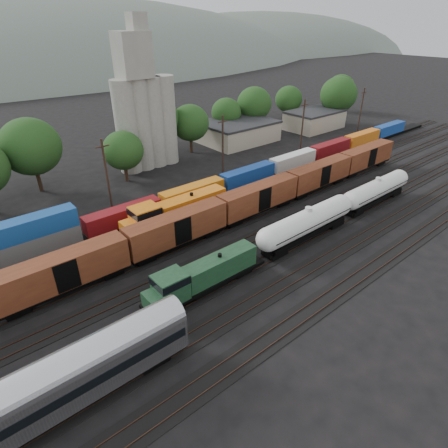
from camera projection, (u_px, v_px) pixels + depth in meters
ground at (256, 238)px, 54.55m from camera, size 600.00×600.00×0.00m
tracks at (256, 238)px, 54.52m from camera, size 180.00×33.20×0.20m
green_locomotive at (201, 277)px, 42.38m from camera, size 16.16×2.85×4.28m
tank_car_a at (307, 222)px, 52.60m from camera, size 18.90×3.38×4.95m
tank_car_b at (376, 190)px, 62.82m from camera, size 17.71×3.17×4.64m
passenger_coach at (31, 398)px, 27.66m from camera, size 25.99×3.21×5.90m
orange_locomotive at (174, 212)px, 55.82m from camera, size 19.19×3.20×4.80m
boxcar_string at (125, 248)px, 46.43m from camera, size 122.80×2.90×4.20m
container_wall at (151, 206)px, 58.78m from camera, size 160.00×2.60×5.80m
grain_silo at (145, 113)px, 75.05m from camera, size 13.40×5.00×29.00m
industrial_sheds at (164, 152)px, 80.65m from camera, size 119.38×17.26×5.10m
tree_band at (107, 134)px, 73.89m from camera, size 168.48×20.67×14.27m
utility_poles at (171, 158)px, 66.28m from camera, size 122.20×0.36×12.00m
distant_hills at (12, 99)px, 252.33m from camera, size 860.00×286.00×130.00m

